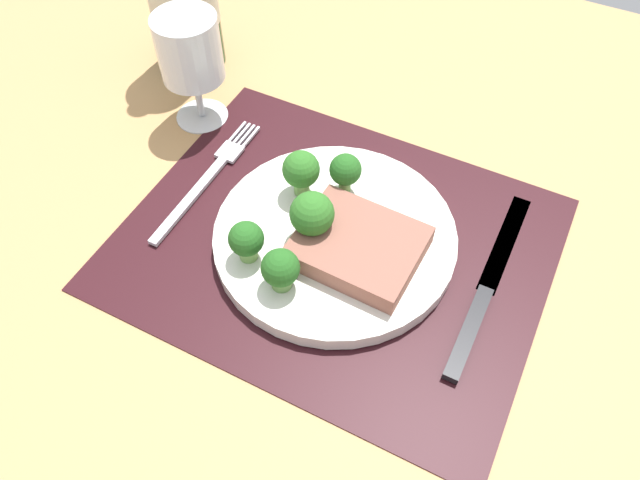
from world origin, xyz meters
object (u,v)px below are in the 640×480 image
(steak, at_px, (358,246))
(wine_glass, at_px, (190,55))
(plate, at_px, (335,237))
(fork, at_px, (208,178))
(knife, at_px, (484,295))

(steak, distance_m, wine_glass, 0.28)
(steak, bearing_deg, wine_glass, 156.22)
(plate, distance_m, fork, 0.16)
(plate, bearing_deg, knife, 2.02)
(knife, bearing_deg, fork, -178.84)
(steak, height_order, fork, steak)
(wine_glass, bearing_deg, steak, -23.78)
(knife, height_order, wine_glass, wine_glass)
(fork, bearing_deg, plate, -6.28)
(steak, distance_m, knife, 0.12)
(knife, bearing_deg, steak, -168.56)
(wine_glass, bearing_deg, fork, -52.93)
(steak, distance_m, fork, 0.19)
(wine_glass, bearing_deg, plate, -23.89)
(steak, xyz_separation_m, knife, (0.12, 0.02, -0.02))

